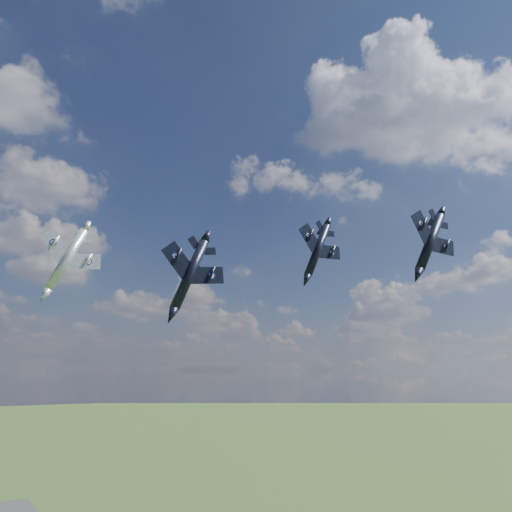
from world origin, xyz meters
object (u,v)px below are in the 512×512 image
jet_lead_navy (190,274)px  jet_high_navy (318,250)px  jet_right_navy (430,242)px  jet_left_silver (67,259)px

jet_lead_navy → jet_high_navy: bearing=9.7°
jet_right_navy → jet_left_silver: bearing=152.1°
jet_lead_navy → jet_left_silver: bearing=169.0°
jet_right_navy → jet_high_navy: (-1.58, 23.96, 3.49)m
jet_high_navy → jet_left_silver: bearing=176.5°
jet_lead_navy → jet_left_silver: size_ratio=1.17×
jet_lead_navy → jet_right_navy: jet_right_navy is taller
jet_left_silver → jet_high_navy: bearing=1.6°
jet_right_navy → jet_high_navy: size_ratio=0.92×
jet_right_navy → jet_high_navy: 24.27m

